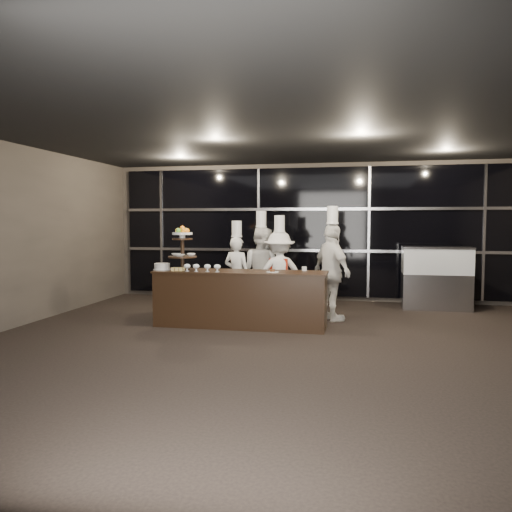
% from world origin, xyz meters
% --- Properties ---
extents(room, '(10.00, 10.00, 10.00)m').
position_xyz_m(room, '(0.00, 0.00, 1.50)').
color(room, black).
rests_on(room, ground).
extents(window_wall, '(8.60, 0.10, 2.80)m').
position_xyz_m(window_wall, '(0.00, 4.94, 1.50)').
color(window_wall, black).
rests_on(window_wall, ground).
extents(buffet_counter, '(2.84, 0.74, 0.92)m').
position_xyz_m(buffet_counter, '(-0.91, 1.94, 0.47)').
color(buffet_counter, black).
rests_on(buffet_counter, ground).
extents(display_stand, '(0.48, 0.48, 0.74)m').
position_xyz_m(display_stand, '(-1.92, 1.94, 1.34)').
color(display_stand, black).
rests_on(display_stand, buffet_counter).
extents(compotes, '(0.62, 0.11, 0.12)m').
position_xyz_m(compotes, '(-1.51, 1.72, 1.00)').
color(compotes, silver).
rests_on(compotes, buffet_counter).
extents(layer_cake, '(0.30, 0.30, 0.11)m').
position_xyz_m(layer_cake, '(-2.26, 1.89, 0.97)').
color(layer_cake, white).
rests_on(layer_cake, buffet_counter).
extents(pastry_squares, '(0.20, 0.13, 0.05)m').
position_xyz_m(pastry_squares, '(-1.94, 1.78, 0.95)').
color(pastry_squares, '#E8C871').
rests_on(pastry_squares, buffet_counter).
extents(small_plate, '(0.20, 0.20, 0.05)m').
position_xyz_m(small_plate, '(-0.37, 1.84, 0.94)').
color(small_plate, white).
rests_on(small_plate, buffet_counter).
extents(chef_cup, '(0.08, 0.08, 0.07)m').
position_xyz_m(chef_cup, '(0.11, 2.19, 0.96)').
color(chef_cup, white).
rests_on(chef_cup, buffet_counter).
extents(display_case, '(1.32, 0.57, 1.24)m').
position_xyz_m(display_case, '(2.50, 4.30, 0.69)').
color(display_case, '#A5A5AA').
rests_on(display_case, ground).
extents(chef_a, '(0.60, 0.48, 1.75)m').
position_xyz_m(chef_a, '(-1.27, 3.15, 0.76)').
color(chef_a, white).
rests_on(chef_a, ground).
extents(chef_b, '(0.96, 0.86, 1.93)m').
position_xyz_m(chef_b, '(-0.82, 3.23, 0.83)').
color(chef_b, white).
rests_on(chef_b, ground).
extents(chef_c, '(1.13, 0.85, 1.84)m').
position_xyz_m(chef_c, '(-0.44, 3.03, 0.78)').
color(chef_c, white).
rests_on(chef_c, ground).
extents(chef_d, '(0.93, 1.05, 2.00)m').
position_xyz_m(chef_d, '(0.54, 2.73, 0.87)').
color(chef_d, white).
rests_on(chef_d, ground).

